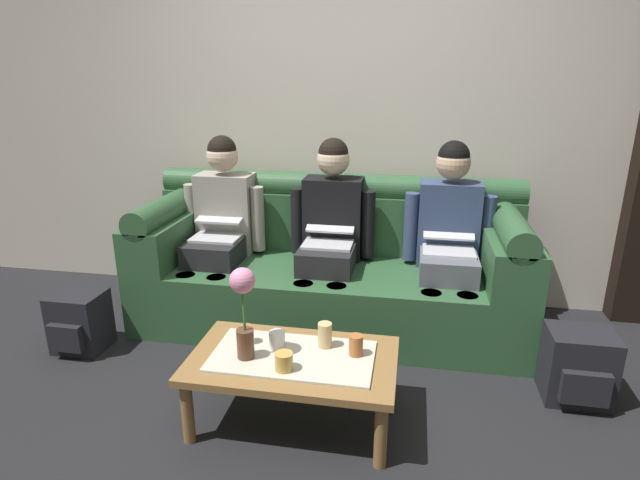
% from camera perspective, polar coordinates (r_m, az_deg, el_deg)
% --- Properties ---
extents(ground_plane, '(14.00, 14.00, 0.00)m').
position_cam_1_polar(ground_plane, '(2.59, -3.37, -20.34)').
color(ground_plane, black).
extents(back_wall_patterned, '(6.00, 0.12, 2.90)m').
position_cam_1_polar(back_wall_patterned, '(3.70, 2.64, 15.61)').
color(back_wall_patterned, beige).
rests_on(back_wall_patterned, ground_plane).
extents(couch, '(2.47, 0.88, 0.96)m').
position_cam_1_polar(couch, '(3.41, 1.15, -3.26)').
color(couch, '#2D5633').
rests_on(couch, ground_plane).
extents(person_left, '(0.56, 0.67, 1.22)m').
position_cam_1_polar(person_left, '(3.50, -10.97, 2.01)').
color(person_left, '#232326').
rests_on(person_left, ground_plane).
extents(person_middle, '(0.56, 0.67, 1.22)m').
position_cam_1_polar(person_middle, '(3.31, 1.17, 1.41)').
color(person_middle, '#232326').
rests_on(person_middle, ground_plane).
extents(person_right, '(0.56, 0.67, 1.22)m').
position_cam_1_polar(person_right, '(3.28, 14.15, 0.69)').
color(person_right, '#595B66').
rests_on(person_right, ground_plane).
extents(coffee_table, '(0.97, 0.57, 0.36)m').
position_cam_1_polar(coffee_table, '(2.48, -3.05, -13.66)').
color(coffee_table, olive).
rests_on(coffee_table, ground_plane).
extents(flower_vase, '(0.12, 0.12, 0.44)m').
position_cam_1_polar(flower_vase, '(2.33, -8.52, -7.08)').
color(flower_vase, brown).
rests_on(flower_vase, coffee_table).
extents(cup_near_left, '(0.08, 0.08, 0.08)m').
position_cam_1_polar(cup_near_left, '(2.50, -4.82, -11.00)').
color(cup_near_left, white).
rests_on(cup_near_left, coffee_table).
extents(cup_near_right, '(0.06, 0.06, 0.09)m').
position_cam_1_polar(cup_near_right, '(2.55, -8.17, -10.36)').
color(cup_near_right, '#B26633').
rests_on(cup_near_right, coffee_table).
extents(cup_far_center, '(0.07, 0.07, 0.12)m').
position_cam_1_polar(cup_far_center, '(2.49, 0.55, -10.53)').
color(cup_far_center, '#DBB77A').
rests_on(cup_far_center, coffee_table).
extents(cup_far_left, '(0.06, 0.06, 0.10)m').
position_cam_1_polar(cup_far_left, '(2.43, 4.02, -11.60)').
color(cup_far_left, '#B26633').
rests_on(cup_far_left, coffee_table).
extents(cup_far_right, '(0.08, 0.08, 0.08)m').
position_cam_1_polar(cup_far_right, '(2.33, -4.04, -13.32)').
color(cup_far_right, gold).
rests_on(cup_far_right, coffee_table).
extents(backpack_left, '(0.29, 0.30, 0.36)m').
position_cam_1_polar(backpack_left, '(3.45, -25.20, -8.27)').
color(backpack_left, black).
rests_on(backpack_left, ground_plane).
extents(backpack_right, '(0.32, 0.30, 0.37)m').
position_cam_1_polar(backpack_right, '(2.99, 26.79, -12.48)').
color(backpack_right, black).
rests_on(backpack_right, ground_plane).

